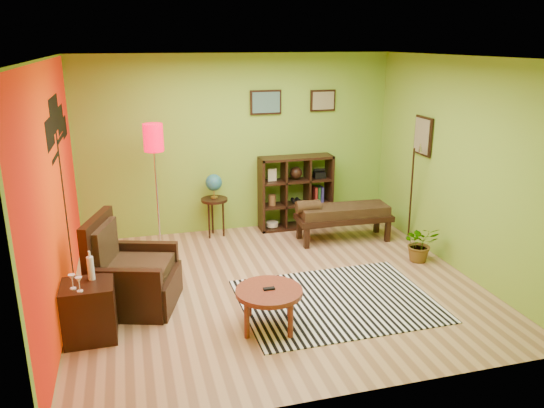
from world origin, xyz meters
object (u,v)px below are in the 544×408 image
object	(u,v)px
coffee_table	(269,295)
armchair	(130,279)
globe_table	(214,190)
floor_lamp	(154,150)
side_cabinet	(89,311)
cube_shelf	(296,192)
potted_plant	(420,247)
bench	(341,214)

from	to	relation	value
coffee_table	armchair	xyz separation A→B (m)	(-1.42, 0.91, -0.05)
globe_table	floor_lamp	bearing A→B (deg)	-153.70
side_cabinet	globe_table	world-z (taller)	globe_table
globe_table	cube_shelf	bearing A→B (deg)	2.41
potted_plant	globe_table	bearing A→B (deg)	146.26
floor_lamp	globe_table	size ratio (longest dim) A/B	1.87
floor_lamp	potted_plant	size ratio (longest dim) A/B	3.58
armchair	potted_plant	xyz separation A→B (m)	(3.94, 0.27, -0.12)
coffee_table	bench	xyz separation A→B (m)	(1.75, 2.22, 0.05)
side_cabinet	globe_table	size ratio (longest dim) A/B	0.92
side_cabinet	bench	distance (m)	4.09
armchair	cube_shelf	size ratio (longest dim) A/B	0.93
armchair	side_cabinet	bearing A→B (deg)	-123.93
coffee_table	armchair	size ratio (longest dim) A/B	0.65
coffee_table	globe_table	world-z (taller)	globe_table
potted_plant	bench	bearing A→B (deg)	126.20
cube_shelf	bench	xyz separation A→B (m)	(0.48, -0.75, -0.17)
cube_shelf	bench	size ratio (longest dim) A/B	0.80
globe_table	cube_shelf	xyz separation A→B (m)	(1.36, 0.06, -0.16)
coffee_table	potted_plant	world-z (taller)	coffee_table
floor_lamp	potted_plant	xyz separation A→B (m)	(3.50, -1.31, -1.32)
side_cabinet	floor_lamp	bearing A→B (deg)	68.60
floor_lamp	bench	size ratio (longest dim) A/B	1.25
floor_lamp	cube_shelf	size ratio (longest dim) A/B	1.57
potted_plant	side_cabinet	bearing A→B (deg)	-168.38
potted_plant	armchair	bearing A→B (deg)	-176.12
floor_lamp	bench	world-z (taller)	floor_lamp
coffee_table	floor_lamp	size ratio (longest dim) A/B	0.38
armchair	potted_plant	distance (m)	3.95
globe_table	bench	size ratio (longest dim) A/B	0.67
bench	potted_plant	bearing A→B (deg)	-53.80
bench	coffee_table	bearing A→B (deg)	-128.17
side_cabinet	potted_plant	distance (m)	4.45
globe_table	potted_plant	size ratio (longest dim) A/B	1.91
potted_plant	coffee_table	bearing A→B (deg)	-154.95
floor_lamp	bench	bearing A→B (deg)	-5.42
coffee_table	side_cabinet	distance (m)	1.87
armchair	floor_lamp	world-z (taller)	floor_lamp
side_cabinet	cube_shelf	distance (m)	4.13
side_cabinet	potted_plant	bearing A→B (deg)	11.62
globe_table	cube_shelf	world-z (taller)	cube_shelf
bench	globe_table	bearing A→B (deg)	159.30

